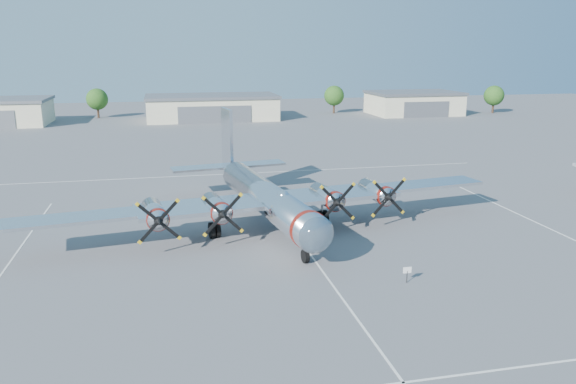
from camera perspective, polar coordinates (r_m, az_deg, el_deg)
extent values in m
plane|color=#565658|center=(47.31, 0.86, -4.42)|extent=(260.00, 260.00, 0.00)
cube|color=silver|center=(42.74, 2.41, -6.52)|extent=(0.15, 40.00, 0.01)
cube|color=silver|center=(52.57, 26.34, -4.02)|extent=(0.15, 40.00, 0.01)
cube|color=silver|center=(28.35, 11.63, -18.43)|extent=(60.00, 0.15, 0.01)
cube|color=silver|center=(71.01, -3.75, 1.94)|extent=(60.00, 0.15, 0.01)
cube|color=beige|center=(126.67, -7.73, 8.40)|extent=(28.00, 14.00, 4.80)
cube|color=slate|center=(126.43, -7.77, 9.62)|extent=(28.60, 14.60, 0.60)
cube|color=slate|center=(119.75, -7.43, 7.79)|extent=(15.40, 0.20, 3.60)
cube|color=beige|center=(139.06, 12.62, 8.71)|extent=(20.00, 14.00, 4.80)
cube|color=slate|center=(138.83, 12.68, 9.82)|extent=(20.60, 14.60, 0.60)
cube|color=slate|center=(132.78, 13.88, 8.13)|extent=(11.00, 0.20, 3.60)
cylinder|color=#382619|center=(135.11, -18.73, 7.72)|extent=(0.50, 0.50, 2.80)
sphere|color=#174814|center=(134.85, -18.82, 8.92)|extent=(4.80, 4.80, 4.80)
cylinder|color=#382619|center=(138.32, 4.68, 8.56)|extent=(0.50, 0.50, 2.80)
sphere|color=#174814|center=(138.07, 4.71, 9.73)|extent=(4.80, 4.80, 4.80)
cylinder|color=#382619|center=(146.96, 20.10, 8.08)|extent=(0.50, 0.50, 2.80)
sphere|color=#174814|center=(146.72, 20.19, 9.19)|extent=(4.80, 4.80, 4.80)
cylinder|color=black|center=(38.77, 11.99, -8.42)|extent=(0.06, 0.06, 0.85)
cube|color=white|center=(38.59, 12.03, -7.76)|extent=(0.58, 0.04, 0.42)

